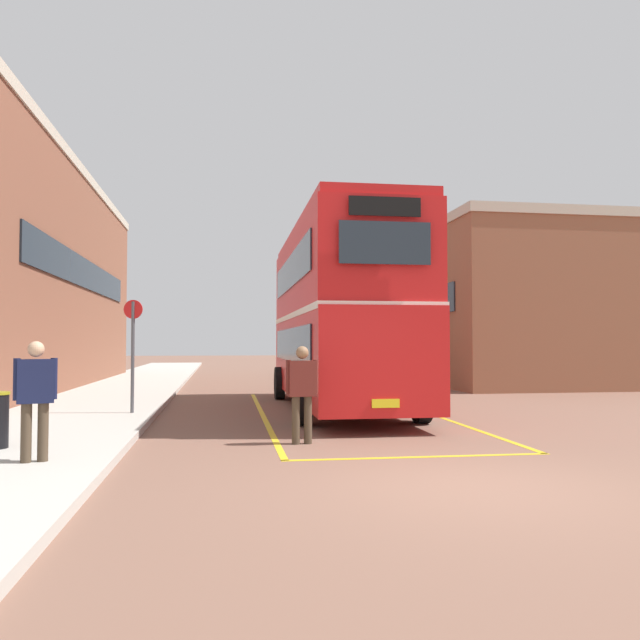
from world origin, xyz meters
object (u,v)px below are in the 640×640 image
at_px(double_decker_bus, 338,314).
at_px(single_deck_bus, 349,345).
at_px(pedestrian_boarding, 302,387).
at_px(pedestrian_waiting_far, 35,393).
at_px(bus_stop_sign, 133,344).

xyz_separation_m(double_decker_bus, single_deck_bus, (3.70, 16.55, -0.88)).
xyz_separation_m(pedestrian_boarding, pedestrian_waiting_far, (-3.87, -1.83, 0.10)).
distance_m(single_deck_bus, pedestrian_waiting_far, 25.67).
xyz_separation_m(double_decker_bus, bus_stop_sign, (-5.06, -1.36, -0.81)).
bearing_deg(single_deck_bus, bus_stop_sign, -116.09).
bearing_deg(pedestrian_boarding, single_deck_bus, 76.34).
height_order(single_deck_bus, pedestrian_waiting_far, single_deck_bus).
bearing_deg(single_deck_bus, pedestrian_waiting_far, -111.11).
bearing_deg(double_decker_bus, pedestrian_waiting_far, -126.86).
height_order(pedestrian_waiting_far, bus_stop_sign, bus_stop_sign).
distance_m(single_deck_bus, bus_stop_sign, 19.93).
bearing_deg(bus_stop_sign, double_decker_bus, 14.99).
bearing_deg(double_decker_bus, single_deck_bus, 77.39).
bearing_deg(pedestrian_waiting_far, pedestrian_boarding, 25.29).
bearing_deg(bus_stop_sign, pedestrian_boarding, -51.16).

